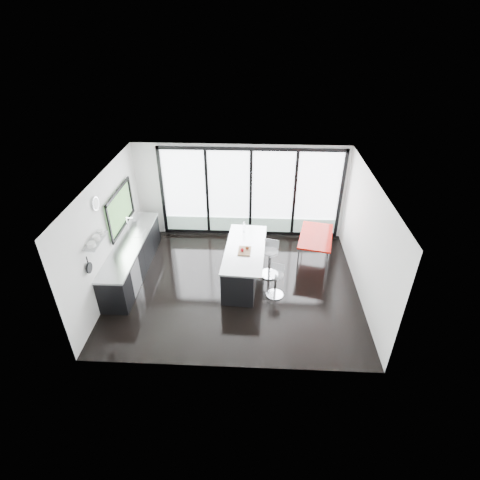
# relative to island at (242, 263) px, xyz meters

# --- Properties ---
(floor) EXTENTS (6.00, 5.00, 0.00)m
(floor) POSITION_rel_island_xyz_m (-0.15, -0.31, -0.47)
(floor) COLOR black
(floor) RESTS_ON ground
(ceiling) EXTENTS (6.00, 5.00, 0.00)m
(ceiling) POSITION_rel_island_xyz_m (-0.15, -0.31, 2.33)
(ceiling) COLOR white
(ceiling) RESTS_ON wall_back
(wall_back) EXTENTS (6.00, 0.09, 2.80)m
(wall_back) POSITION_rel_island_xyz_m (0.12, 2.16, 0.80)
(wall_back) COLOR silver
(wall_back) RESTS_ON ground
(wall_front) EXTENTS (6.00, 0.00, 2.80)m
(wall_front) POSITION_rel_island_xyz_m (-0.15, -2.81, 0.93)
(wall_front) COLOR silver
(wall_front) RESTS_ON ground
(wall_left) EXTENTS (0.26, 5.00, 2.80)m
(wall_left) POSITION_rel_island_xyz_m (-3.12, -0.04, 1.09)
(wall_left) COLOR silver
(wall_left) RESTS_ON ground
(wall_right) EXTENTS (0.00, 5.00, 2.80)m
(wall_right) POSITION_rel_island_xyz_m (2.85, -0.31, 0.93)
(wall_right) COLOR silver
(wall_right) RESTS_ON ground
(counter_cabinets) EXTENTS (0.69, 3.24, 1.36)m
(counter_cabinets) POSITION_rel_island_xyz_m (-2.82, 0.09, -0.00)
(counter_cabinets) COLOR black
(counter_cabinets) RESTS_ON floor
(island) EXTENTS (1.08, 2.31, 1.20)m
(island) POSITION_rel_island_xyz_m (0.00, 0.00, 0.00)
(island) COLOR black
(island) RESTS_ON floor
(bar_stool_near) EXTENTS (0.52, 0.52, 0.65)m
(bar_stool_near) POSITION_rel_island_xyz_m (0.82, -0.64, -0.14)
(bar_stool_near) COLOR silver
(bar_stool_near) RESTS_ON floor
(bar_stool_far) EXTENTS (0.58, 0.58, 0.76)m
(bar_stool_far) POSITION_rel_island_xyz_m (0.70, 0.16, -0.09)
(bar_stool_far) COLOR silver
(bar_stool_far) RESTS_ON floor
(red_table) EXTENTS (1.11, 1.59, 0.78)m
(red_table) POSITION_rel_island_xyz_m (1.92, 0.91, -0.08)
(red_table) COLOR #A30700
(red_table) RESTS_ON floor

